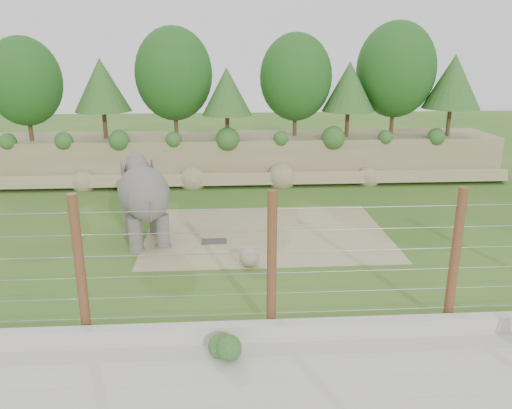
{
  "coord_description": "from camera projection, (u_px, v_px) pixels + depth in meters",
  "views": [
    {
      "loc": [
        -1.2,
        -16.62,
        7.42
      ],
      "look_at": [
        0.0,
        2.0,
        1.6
      ],
      "focal_mm": 35.0,
      "sensor_mm": 36.0,
      "label": 1
    }
  ],
  "objects": [
    {
      "name": "retaining_wall",
      "position": [
        273.0,
        331.0,
        13.28
      ],
      "size": [
        26.0,
        0.35,
        0.5
      ],
      "primitive_type": "cube",
      "color": "beige",
      "rests_on": "ground"
    },
    {
      "name": "elephant",
      "position": [
        144.0,
        204.0,
        19.63
      ],
      "size": [
        2.75,
        4.28,
        3.21
      ],
      "primitive_type": null,
      "rotation": [
        0.0,
        0.0,
        0.29
      ],
      "color": "#615B56",
      "rests_on": "ground"
    },
    {
      "name": "barrier_fence",
      "position": [
        272.0,
        263.0,
        13.23
      ],
      "size": [
        20.26,
        0.26,
        4.0
      ],
      "color": "#542819",
      "rests_on": "ground"
    },
    {
      "name": "drain_grate",
      "position": [
        214.0,
        241.0,
        20.06
      ],
      "size": [
        1.0,
        0.6,
        0.03
      ],
      "primitive_type": "cube",
      "color": "#262628",
      "rests_on": "dirt_patch"
    },
    {
      "name": "ground",
      "position": [
        260.0,
        263.0,
        18.11
      ],
      "size": [
        90.0,
        90.0,
        0.0
      ],
      "primitive_type": "plane",
      "color": "#32601F",
      "rests_on": "ground"
    },
    {
      "name": "stone_ball",
      "position": [
        249.0,
        257.0,
        17.69
      ],
      "size": [
        0.73,
        0.73,
        0.73
      ],
      "primitive_type": "sphere",
      "color": "gray",
      "rests_on": "dirt_patch"
    },
    {
      "name": "back_embankment",
      "position": [
        254.0,
        111.0,
        29.05
      ],
      "size": [
        30.0,
        5.52,
        8.77
      ],
      "color": "#887655",
      "rests_on": "ground"
    },
    {
      "name": "dirt_patch",
      "position": [
        266.0,
        233.0,
        21.0
      ],
      "size": [
        10.0,
        7.0,
        0.02
      ],
      "primitive_type": "cube",
      "color": "#9D8E63",
      "rests_on": "ground"
    },
    {
      "name": "walkway",
      "position": [
        281.0,
        387.0,
        11.44
      ],
      "size": [
        26.0,
        4.0,
        0.01
      ],
      "primitive_type": "cube",
      "color": "beige",
      "rests_on": "ground"
    },
    {
      "name": "walkway_shrub",
      "position": [
        227.0,
        347.0,
        12.41
      ],
      "size": [
        0.65,
        0.65,
        0.65
      ],
      "primitive_type": "sphere",
      "color": "#27531D",
      "rests_on": "walkway"
    }
  ]
}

